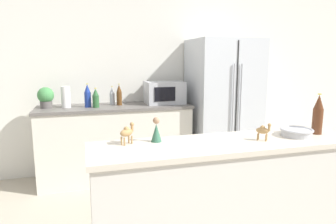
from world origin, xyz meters
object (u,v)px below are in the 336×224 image
camel_figurine_second (263,130)px  fruit_bowl (297,132)px  camel_figurine (127,132)px  refrigerator (223,106)px  potted_plant (46,97)px  back_bottle_0 (96,98)px  back_bottle_2 (119,95)px  paper_towel_roll (66,97)px  back_bottle_1 (112,96)px  wine_bottle (318,115)px  wise_man_figurine_crimson (156,131)px  back_bottle_3 (88,96)px  microwave (164,93)px

camel_figurine_second → fruit_bowl: bearing=7.3°
camel_figurine → refrigerator: bearing=47.6°
potted_plant → back_bottle_0: 0.57m
back_bottle_2 → back_bottle_0: bearing=-159.6°
refrigerator → back_bottle_0: 1.65m
refrigerator → potted_plant: (-2.20, 0.12, 0.19)m
potted_plant → paper_towel_roll: size_ratio=0.98×
camel_figurine_second → camel_figurine: bearing=169.5°
back_bottle_1 → back_bottle_2: 0.10m
wine_bottle → wise_man_figurine_crimson: bearing=174.5°
paper_towel_roll → back_bottle_3: size_ratio=0.89×
back_bottle_0 → back_bottle_2: 0.31m
back_bottle_2 → fruit_bowl: back_bottle_2 is taller
refrigerator → back_bottle_2: (-1.36, 0.11, 0.18)m
back_bottle_0 → wine_bottle: (1.56, -1.77, 0.04)m
camel_figurine → fruit_bowl: bearing=-6.0°
back_bottle_1 → camel_figurine: bearing=-92.5°
paper_towel_roll → back_bottle_2: bearing=1.0°
fruit_bowl → camel_figurine: size_ratio=1.64×
wine_bottle → wise_man_figurine_crimson: size_ratio=1.79×
refrigerator → camel_figurine: refrigerator is taller
back_bottle_0 → back_bottle_3: (-0.09, 0.05, 0.02)m
paper_towel_roll → microwave: size_ratio=0.52×
microwave → fruit_bowl: size_ratio=2.05×
back_bottle_0 → camel_figurine_second: 2.11m
back_bottle_0 → wise_man_figurine_crimson: 1.69m
paper_towel_roll → wine_bottle: 2.66m
microwave → back_bottle_1: microwave is taller
back_bottle_0 → camel_figurine: bearing=-85.6°
fruit_bowl → wise_man_figurine_crimson: size_ratio=1.37×
fruit_bowl → wine_bottle: bearing=5.3°
potted_plant → paper_towel_roll: 0.22m
wise_man_figurine_crimson → potted_plant: bearing=116.7°
back_bottle_3 → fruit_bowl: 2.35m
back_bottle_1 → refrigerator: bearing=-6.7°
refrigerator → camel_figurine: (-1.51, -1.66, 0.14)m
fruit_bowl → camel_figurine_second: 0.32m
back_bottle_0 → camel_figurine: size_ratio=1.63×
wise_man_figurine_crimson → camel_figurine: bearing=-178.3°
camel_figurine_second → wise_man_figurine_crimson: bearing=166.3°
fruit_bowl → wise_man_figurine_crimson: wise_man_figurine_crimson is taller
back_bottle_3 → camel_figurine: 1.72m
microwave → fruit_bowl: bearing=-75.3°
potted_plant → back_bottle_3: 0.47m
paper_towel_roll → fruit_bowl: paper_towel_roll is taller
microwave → back_bottle_1: (-0.66, 0.07, -0.03)m
refrigerator → microwave: 0.81m
back_bottle_0 → fruit_bowl: (1.36, -1.79, -0.08)m
back_bottle_2 → camel_figurine_second: size_ratio=2.10×
back_bottle_3 → back_bottle_0: bearing=-29.2°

